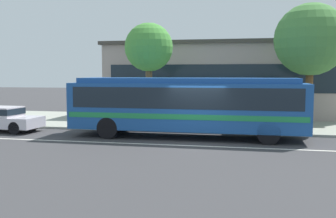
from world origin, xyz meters
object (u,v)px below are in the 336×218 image
bus_stop_sign (272,102)px  street_tree_mid_block (311,40)px  pedestrian_walking_along_curb (260,111)px  pedestrian_standing_by_tree (116,109)px  transit_bus (187,103)px  street_tree_near_stop (149,48)px  pedestrian_waiting_near_sign (167,110)px

bus_stop_sign → street_tree_mid_block: bearing=45.0°
pedestrian_walking_along_curb → street_tree_mid_block: 4.80m
pedestrian_standing_by_tree → street_tree_mid_block: bearing=8.7°
transit_bus → pedestrian_walking_along_curb: (3.41, 2.34, -0.54)m
transit_bus → pedestrian_standing_by_tree: transit_bus is taller
bus_stop_sign → street_tree_mid_block: (2.01, 2.01, 3.16)m
transit_bus → bus_stop_sign: transit_bus is taller
street_tree_mid_block → transit_bus: bearing=-146.7°
pedestrian_walking_along_curb → pedestrian_standing_by_tree: size_ratio=1.01×
transit_bus → street_tree_near_stop: size_ratio=1.91×
pedestrian_standing_by_tree → pedestrian_walking_along_curb: bearing=-0.2°
pedestrian_waiting_near_sign → transit_bus: bearing=-60.7°
transit_bus → street_tree_near_stop: bearing=127.6°
pedestrian_walking_along_curb → bus_stop_sign: bus_stop_sign is taller
pedestrian_waiting_near_sign → pedestrian_standing_by_tree: 2.85m
bus_stop_sign → street_tree_near_stop: bearing=166.3°
pedestrian_waiting_near_sign → pedestrian_walking_along_curb: size_ratio=0.95×
street_tree_near_stop → transit_bus: bearing=-52.4°
pedestrian_standing_by_tree → pedestrian_waiting_near_sign: bearing=6.5°
street_tree_mid_block → bus_stop_sign: bearing=-135.0°
pedestrian_walking_along_curb → street_tree_near_stop: 7.14m
transit_bus → pedestrian_standing_by_tree: (-4.33, 2.37, -0.55)m
bus_stop_sign → street_tree_mid_block: size_ratio=0.35×
street_tree_mid_block → pedestrian_walking_along_curb: bearing=-148.3°
pedestrian_walking_along_curb → street_tree_mid_block: (2.60, 1.60, 3.70)m
pedestrian_waiting_near_sign → street_tree_near_stop: bearing=144.5°
bus_stop_sign → street_tree_mid_block: street_tree_mid_block is taller
pedestrian_walking_along_curb → pedestrian_standing_by_tree: (-7.75, 0.03, -0.01)m
bus_stop_sign → street_tree_near_stop: street_tree_near_stop is taller
street_tree_near_stop → street_tree_mid_block: street_tree_mid_block is taller
pedestrian_walking_along_curb → street_tree_mid_block: street_tree_mid_block is taller
pedestrian_waiting_near_sign → pedestrian_standing_by_tree: pedestrian_standing_by_tree is taller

